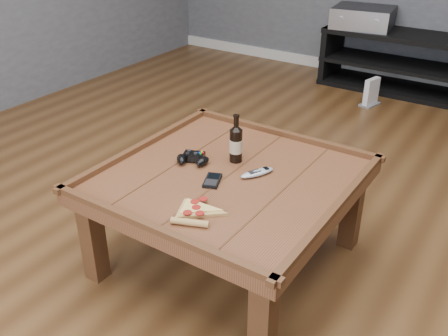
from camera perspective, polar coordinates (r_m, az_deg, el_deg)
The scene contains 11 objects.
ground at distance 2.37m, azimuth 0.48°, elevation -10.34°, with size 6.00×6.00×0.00m, color #472A14.
baseboard at distance 4.87m, azimuth 20.44°, elevation 9.57°, with size 5.00×0.02×0.10m, color silver.
coffee_table at distance 2.15m, azimuth 0.52°, elevation -2.21°, with size 1.03×1.03×0.48m.
media_console at distance 4.59m, azimuth 20.05°, elevation 11.13°, with size 1.40×0.45×0.50m.
beer_bottle at distance 2.20m, azimuth 1.37°, elevation 2.88°, with size 0.06×0.06×0.22m.
game_controller at distance 2.22m, azimuth -3.59°, elevation 1.10°, with size 0.15×0.13×0.04m.
pizza_slice at distance 1.87m, azimuth -3.29°, elevation -4.96°, with size 0.24×0.29×0.03m.
smartphone at distance 2.07m, azimuth -1.34°, elevation -1.43°, with size 0.10×0.13×0.02m.
remote_control at distance 2.12m, azimuth 3.82°, elevation -0.53°, with size 0.12×0.16×0.02m.
av_receiver at distance 4.61m, azimuth 15.60°, elevation 16.26°, with size 0.54×0.47×0.17m.
game_console at distance 4.23m, azimuth 16.47°, elevation 8.20°, with size 0.14×0.20×0.22m.
Camera 1 is at (1.01, -1.55, 1.49)m, focal length 40.00 mm.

